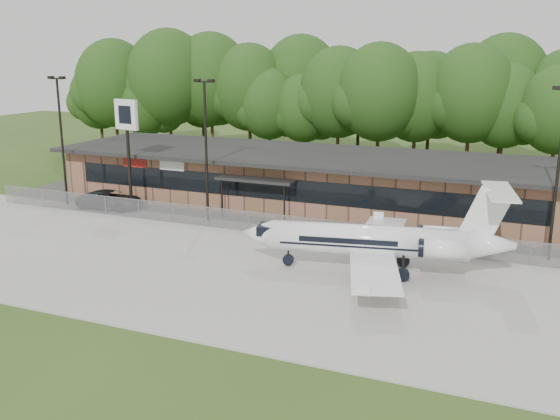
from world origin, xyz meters
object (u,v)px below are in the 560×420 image
at_px(suv, 111,200).
at_px(pole_sign, 127,127).
at_px(business_jet, 379,242).
at_px(terminal, 308,179).

bearing_deg(suv, pole_sign, -93.45).
bearing_deg(suv, business_jet, -109.85).
height_order(terminal, suv, terminal).
bearing_deg(terminal, suv, -152.61).
height_order(terminal, business_jet, business_jet).
distance_m(terminal, pole_sign, 14.59).
bearing_deg(terminal, business_jet, -55.72).
bearing_deg(terminal, pole_sign, -149.08).
height_order(business_jet, suv, business_jet).
relative_size(terminal, suv, 7.75).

